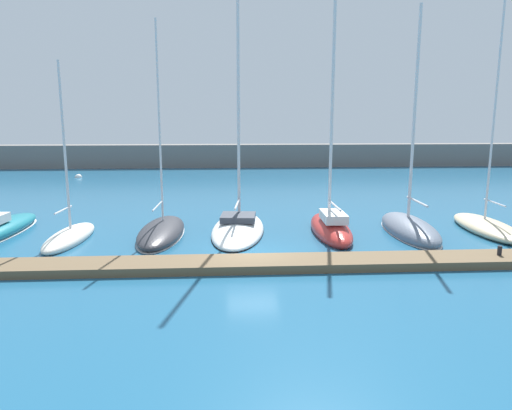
# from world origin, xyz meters

# --- Properties ---
(ground_plane) EXTENTS (120.00, 120.00, 0.00)m
(ground_plane) POSITION_xyz_m (0.00, 0.00, 0.00)
(ground_plane) COLOR #1E567A
(dock_pier) EXTENTS (46.01, 2.03, 0.39)m
(dock_pier) POSITION_xyz_m (0.00, -1.76, 0.19)
(dock_pier) COLOR brown
(dock_pier) RESTS_ON ground_plane
(breakwater_seawall) EXTENTS (108.00, 2.78, 3.08)m
(breakwater_seawall) POSITION_xyz_m (0.00, 42.56, 1.54)
(breakwater_seawall) COLOR slate
(breakwater_seawall) RESTS_ON ground_plane
(sailboat_ivory_third) EXTENTS (2.07, 6.32, 9.98)m
(sailboat_ivory_third) POSITION_xyz_m (-9.95, 3.62, 0.25)
(sailboat_ivory_third) COLOR silver
(sailboat_ivory_third) RESTS_ON ground_plane
(sailboat_charcoal_fourth) EXTENTS (2.70, 7.71, 12.37)m
(sailboat_charcoal_fourth) POSITION_xyz_m (-5.02, 4.42, 0.25)
(sailboat_charcoal_fourth) COLOR #2D2D33
(sailboat_charcoal_fourth) RESTS_ON ground_plane
(sailboat_white_fifth) EXTENTS (3.91, 9.35, 18.62)m
(sailboat_white_fifth) POSITION_xyz_m (-0.58, 5.12, 0.29)
(sailboat_white_fifth) COLOR white
(sailboat_white_fifth) RESTS_ON ground_plane
(sailboat_red_sixth) EXTENTS (2.20, 7.34, 14.08)m
(sailboat_red_sixth) POSITION_xyz_m (4.81, 4.22, 0.45)
(sailboat_red_sixth) COLOR #B72D28
(sailboat_red_sixth) RESTS_ON ground_plane
(sailboat_slate_seventh) EXTENTS (2.79, 7.72, 13.29)m
(sailboat_slate_seventh) POSITION_xyz_m (9.46, 4.09, 0.33)
(sailboat_slate_seventh) COLOR slate
(sailboat_slate_seventh) RESTS_ON ground_plane
(sailboat_sand_eighth) EXTENTS (2.92, 7.59, 15.31)m
(sailboat_sand_eighth) POSITION_xyz_m (14.32, 4.35, 0.34)
(sailboat_sand_eighth) COLOR beige
(sailboat_sand_eighth) RESTS_ON ground_plane
(mooring_buoy_white) EXTENTS (0.79, 0.79, 0.79)m
(mooring_buoy_white) POSITION_xyz_m (-18.11, 31.81, 0.00)
(mooring_buoy_white) COLOR white
(mooring_buoy_white) RESTS_ON ground_plane
(dock_bollard) EXTENTS (0.20, 0.20, 0.44)m
(dock_bollard) POSITION_xyz_m (11.47, -1.76, 0.61)
(dock_bollard) COLOR black
(dock_bollard) RESTS_ON dock_pier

